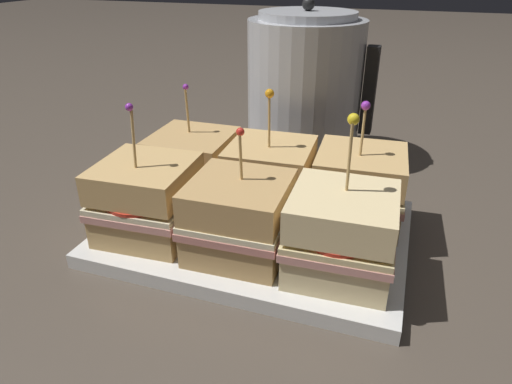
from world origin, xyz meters
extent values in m
plane|color=#4C4238|center=(0.00, 0.00, 0.00)|extent=(6.00, 6.00, 0.00)
cube|color=silver|center=(0.00, 0.00, 0.01)|extent=(0.37, 0.26, 0.01)
cube|color=silver|center=(0.00, 0.00, 0.01)|extent=(0.37, 0.26, 0.01)
cube|color=tan|center=(-0.12, -0.06, 0.04)|extent=(0.11, 0.11, 0.04)
cube|color=tan|center=(-0.12, -0.06, 0.06)|extent=(0.12, 0.12, 0.01)
cube|color=beige|center=(-0.12, -0.06, 0.07)|extent=(0.12, 0.12, 0.01)
cylinder|color=red|center=(-0.12, -0.07, 0.07)|extent=(0.07, 0.07, 0.00)
cube|color=tan|center=(-0.12, -0.06, 0.09)|extent=(0.11, 0.11, 0.04)
cylinder|color=tan|center=(-0.12, -0.06, 0.14)|extent=(0.00, 0.01, 0.08)
sphere|color=purple|center=(-0.12, -0.06, 0.18)|extent=(0.01, 0.01, 0.01)
cube|color=tan|center=(0.00, -0.06, 0.04)|extent=(0.11, 0.11, 0.04)
cube|color=tan|center=(0.00, -0.06, 0.06)|extent=(0.12, 0.12, 0.01)
cube|color=beige|center=(0.00, -0.06, 0.07)|extent=(0.11, 0.11, 0.01)
cube|color=tan|center=(0.00, -0.06, 0.09)|extent=(0.11, 0.11, 0.04)
cylinder|color=tan|center=(0.00, -0.05, 0.13)|extent=(0.00, 0.01, 0.07)
sphere|color=red|center=(0.00, -0.05, 0.16)|extent=(0.01, 0.01, 0.01)
cube|color=beige|center=(0.11, -0.06, 0.04)|extent=(0.11, 0.11, 0.04)
cube|color=tan|center=(0.11, -0.06, 0.06)|extent=(0.12, 0.12, 0.01)
cube|color=beige|center=(0.11, -0.06, 0.07)|extent=(0.11, 0.11, 0.01)
cylinder|color=red|center=(0.11, -0.08, 0.07)|extent=(0.07, 0.07, 0.00)
cube|color=beige|center=(0.11, -0.06, 0.09)|extent=(0.11, 0.11, 0.04)
cylinder|color=tan|center=(0.11, -0.05, 0.14)|extent=(0.00, 0.01, 0.09)
sphere|color=yellow|center=(0.11, -0.05, 0.19)|extent=(0.01, 0.01, 0.01)
cube|color=tan|center=(-0.11, 0.06, 0.04)|extent=(0.11, 0.11, 0.04)
cube|color=#B26B60|center=(-0.11, 0.06, 0.06)|extent=(0.11, 0.11, 0.01)
cube|color=beige|center=(-0.11, 0.06, 0.07)|extent=(0.11, 0.11, 0.01)
cube|color=tan|center=(-0.11, 0.06, 0.09)|extent=(0.11, 0.11, 0.04)
cylinder|color=tan|center=(-0.12, 0.07, 0.13)|extent=(0.00, 0.01, 0.07)
sphere|color=purple|center=(-0.12, 0.07, 0.17)|extent=(0.01, 0.01, 0.01)
cube|color=tan|center=(0.00, 0.06, 0.04)|extent=(0.11, 0.11, 0.04)
cube|color=tan|center=(0.00, 0.06, 0.06)|extent=(0.12, 0.12, 0.01)
cube|color=beige|center=(0.00, 0.06, 0.07)|extent=(0.12, 0.12, 0.01)
cube|color=tan|center=(0.00, 0.06, 0.09)|extent=(0.11, 0.11, 0.04)
cylinder|color=tan|center=(0.00, 0.05, 0.14)|extent=(0.00, 0.01, 0.08)
sphere|color=orange|center=(0.00, 0.05, 0.18)|extent=(0.01, 0.01, 0.01)
cube|color=tan|center=(0.12, 0.06, 0.04)|extent=(0.11, 0.11, 0.04)
cube|color=tan|center=(0.12, 0.06, 0.06)|extent=(0.12, 0.12, 0.01)
cube|color=beige|center=(0.12, 0.06, 0.07)|extent=(0.12, 0.12, 0.01)
cylinder|color=red|center=(0.12, 0.04, 0.07)|extent=(0.07, 0.07, 0.00)
cube|color=tan|center=(0.12, 0.06, 0.09)|extent=(0.11, 0.11, 0.04)
cylinder|color=tan|center=(0.12, 0.05, 0.14)|extent=(0.00, 0.00, 0.07)
sphere|color=purple|center=(0.12, 0.05, 0.17)|extent=(0.01, 0.01, 0.01)
cylinder|color=#B7BABF|center=(-0.01, 0.29, 0.12)|extent=(0.19, 0.19, 0.24)
cylinder|color=#B7BABF|center=(-0.01, 0.29, 0.24)|extent=(0.16, 0.16, 0.01)
sphere|color=black|center=(-0.01, 0.29, 0.26)|extent=(0.02, 0.02, 0.02)
cube|color=black|center=(0.10, 0.29, 0.13)|extent=(0.02, 0.02, 0.14)
camera|label=1|loc=(0.16, -0.47, 0.32)|focal=32.00mm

